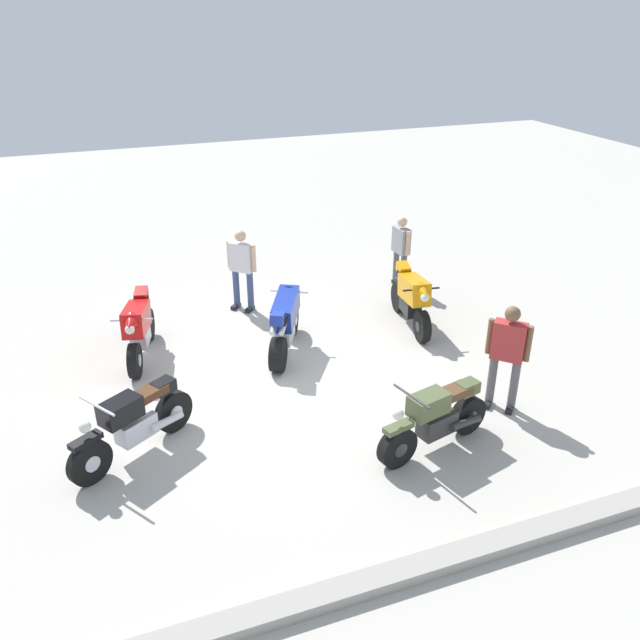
% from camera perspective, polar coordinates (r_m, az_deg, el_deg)
% --- Properties ---
extents(ground_plane, '(40.00, 40.00, 0.00)m').
position_cam_1_polar(ground_plane, '(11.13, -3.49, -4.86)').
color(ground_plane, '#B7B2A8').
extents(curb_edge, '(14.00, 0.30, 0.15)m').
position_cam_1_polar(curb_edge, '(7.76, 7.31, -21.16)').
color(curb_edge, '#9C978F').
rests_on(curb_edge, ground).
extents(motorcycle_orange_sportbike, '(0.70, 1.96, 1.14)m').
position_cam_1_polar(motorcycle_orange_sportbike, '(12.63, 8.07, 1.97)').
color(motorcycle_orange_sportbike, black).
rests_on(motorcycle_orange_sportbike, ground).
extents(motorcycle_red_sportbike, '(0.82, 1.93, 1.14)m').
position_cam_1_polar(motorcycle_red_sportbike, '(11.82, -15.64, -0.61)').
color(motorcycle_red_sportbike, black).
rests_on(motorcycle_red_sportbike, ground).
extents(motorcycle_black_cruiser, '(1.81, 1.25, 1.09)m').
position_cam_1_polar(motorcycle_black_cruiser, '(9.41, -16.08, -8.70)').
color(motorcycle_black_cruiser, black).
rests_on(motorcycle_black_cruiser, ground).
extents(motorcycle_olive_vintage, '(1.93, 0.78, 1.07)m').
position_cam_1_polar(motorcycle_olive_vintage, '(9.33, 10.11, -8.58)').
color(motorcycle_olive_vintage, black).
rests_on(motorcycle_olive_vintage, ground).
extents(motorcycle_blue_sportbike, '(1.10, 1.81, 1.14)m').
position_cam_1_polar(motorcycle_blue_sportbike, '(11.60, -3.09, -0.11)').
color(motorcycle_blue_sportbike, black).
rests_on(motorcycle_blue_sportbike, ground).
extents(person_in_red_shirt, '(0.55, 0.56, 1.73)m').
position_cam_1_polar(person_in_red_shirt, '(10.20, 16.12, -2.62)').
color(person_in_red_shirt, '#59595B').
rests_on(person_in_red_shirt, ground).
extents(person_in_gray_shirt, '(0.33, 0.63, 1.59)m').
position_cam_1_polar(person_in_gray_shirt, '(14.31, 7.11, 6.30)').
color(person_in_gray_shirt, '#59595B').
rests_on(person_in_gray_shirt, ground).
extents(person_in_white_shirt, '(0.55, 0.55, 1.69)m').
position_cam_1_polar(person_in_white_shirt, '(13.16, -6.88, 4.82)').
color(person_in_white_shirt, '#384772').
rests_on(person_in_white_shirt, ground).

